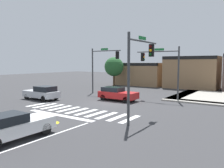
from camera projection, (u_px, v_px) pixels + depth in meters
ground_plane at (108, 103)px, 22.89m from camera, size 120.00×120.00×0.00m
crosswalk_near at (77, 111)px, 19.18m from camera, size 10.79×2.69×0.01m
bike_detector_marking at (52, 123)px, 15.27m from camera, size 0.97×0.97×0.01m
curb_corner_northeast at (214, 98)px, 25.91m from camera, size 10.00×10.60×0.15m
storefront_row at (196, 73)px, 35.76m from camera, size 26.56×5.71×5.36m
traffic_signal_northeast at (162, 64)px, 24.52m from camera, size 4.96×0.32×5.79m
traffic_signal_northwest at (103, 62)px, 29.04m from camera, size 4.50×0.32×5.98m
traffic_signal_southeast at (139, 62)px, 15.62m from camera, size 0.32×4.36×6.05m
car_red at (117, 94)px, 24.28m from camera, size 4.22×1.78×1.44m
car_silver at (42, 93)px, 24.84m from camera, size 4.28×1.87×1.54m
car_white at (11, 126)px, 11.82m from camera, size 1.72×4.38×1.44m
roadside_tree at (114, 67)px, 38.85m from camera, size 3.32×3.32×5.06m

